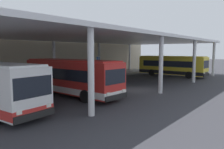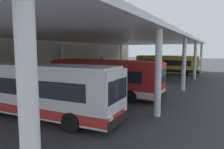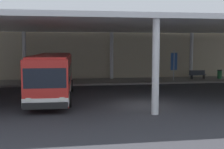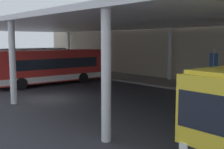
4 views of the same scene
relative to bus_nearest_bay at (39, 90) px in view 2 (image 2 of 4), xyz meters
The scene contains 10 objects.
ground_plane 13.37m from the bus_nearest_bay, 16.56° to the right, with size 200.00×200.00×0.00m, color #333338.
platform_kerb 15.09m from the bus_nearest_bay, 32.06° to the left, with size 42.00×4.50×0.18m, color gray.
station_building_facade 17.04m from the bus_nearest_bay, 41.41° to the left, with size 48.00×1.60×6.55m, color #C1B293.
canopy_shelter 13.34m from the bus_nearest_bay, ahead, with size 40.00×17.00×5.55m.
bus_nearest_bay is the anchor object (origin of this frame).
bus_second_bay 6.89m from the bus_nearest_bay, ahead, with size 2.94×10.60×3.17m.
bus_middle_bay 26.83m from the bus_nearest_bay, ahead, with size 2.88×10.58×3.17m.
bench_waiting 23.44m from the bus_nearest_bay, 20.06° to the left, with size 1.80×0.45×0.92m.
trash_bin 25.71m from the bus_nearest_bay, 17.69° to the left, with size 0.52×0.52×0.98m.
banner_sign 20.23m from the bus_nearest_bay, 20.72° to the left, with size 0.70×0.12×3.20m.
Camera 2 is at (-21.14, -5.81, 3.97)m, focal length 32.48 mm.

